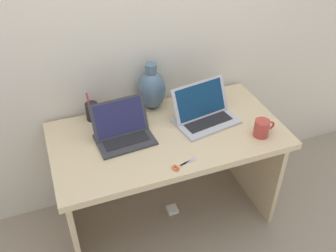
% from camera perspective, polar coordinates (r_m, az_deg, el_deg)
% --- Properties ---
extents(ground_plane, '(6.00, 6.00, 0.00)m').
position_cam_1_polar(ground_plane, '(2.65, -0.00, -13.41)').
color(ground_plane, gray).
extents(back_wall, '(4.40, 0.04, 2.40)m').
position_cam_1_polar(back_wall, '(2.22, -3.60, 14.60)').
color(back_wall, beige).
rests_on(back_wall, ground).
extents(desk, '(1.32, 0.69, 0.72)m').
position_cam_1_polar(desk, '(2.25, -0.00, -4.33)').
color(desk, '#D1B78C').
rests_on(desk, ground).
extents(laptop_left, '(0.33, 0.24, 0.21)m').
position_cam_1_polar(laptop_left, '(2.09, -6.92, -0.51)').
color(laptop_left, '#333338').
rests_on(laptop_left, desk).
extents(laptop_right, '(0.39, 0.29, 0.22)m').
position_cam_1_polar(laptop_right, '(2.23, 5.40, 2.21)').
color(laptop_right, '#B2B2B7').
rests_on(laptop_right, desk).
extents(green_vase, '(0.17, 0.17, 0.30)m').
position_cam_1_polar(green_vase, '(2.29, -2.51, 5.63)').
color(green_vase, slate).
rests_on(green_vase, desk).
extents(coffee_mug, '(0.13, 0.09, 0.10)m').
position_cam_1_polar(coffee_mug, '(2.16, 14.04, -0.31)').
color(coffee_mug, '#B23D33').
rests_on(coffee_mug, desk).
extents(pen_cup, '(0.07, 0.07, 0.19)m').
position_cam_1_polar(pen_cup, '(2.27, -11.44, 2.21)').
color(pen_cup, black).
rests_on(pen_cup, desk).
extents(scissors, '(0.15, 0.07, 0.01)m').
position_cam_1_polar(scissors, '(1.93, 1.84, -6.05)').
color(scissors, '#B7B7BC').
rests_on(scissors, desk).
extents(power_brick, '(0.07, 0.07, 0.03)m').
position_cam_1_polar(power_brick, '(2.67, 0.65, -12.54)').
color(power_brick, white).
rests_on(power_brick, ground).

